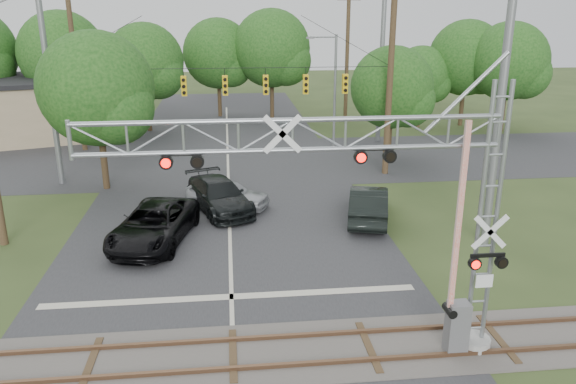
{
  "coord_description": "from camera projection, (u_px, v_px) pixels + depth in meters",
  "views": [
    {
      "loc": [
        0.07,
        -12.0,
        9.55
      ],
      "look_at": [
        2.2,
        7.5,
        3.13
      ],
      "focal_mm": 35.0,
      "sensor_mm": 36.0,
      "label": 1
    }
  ],
  "objects": [
    {
      "name": "crossing_gantry",
      "position": [
        370.0,
        197.0,
        14.73
      ],
      "size": [
        11.39,
        1.0,
        7.85
      ],
      "color": "#979691",
      "rests_on": "ground"
    },
    {
      "name": "car_dark",
      "position": [
        219.0,
        195.0,
        27.69
      ],
      "size": [
        3.9,
        5.79,
        1.56
      ],
      "primitive_type": "imported",
      "rotation": [
        0.0,
        0.0,
        0.35
      ],
      "color": "black",
      "rests_on": "ground"
    },
    {
      "name": "traffic_signal_span",
      "position": [
        241.0,
        81.0,
        31.52
      ],
      "size": [
        19.34,
        0.36,
        11.5
      ],
      "color": "slate",
      "rests_on": "ground"
    },
    {
      "name": "streetlight",
      "position": [
        333.0,
        87.0,
        38.61
      ],
      "size": [
        2.11,
        0.22,
        7.93
      ],
      "color": "slate",
      "rests_on": "ground"
    },
    {
      "name": "road_cross",
      "position": [
        228.0,
        161.0,
        36.98
      ],
      "size": [
        90.0,
        12.0,
        0.02
      ],
      "primitive_type": "cube",
      "color": "#2B2B2E",
      "rests_on": "ground"
    },
    {
      "name": "pickup_black",
      "position": [
        154.0,
        224.0,
        23.88
      ],
      "size": [
        3.89,
        6.28,
        1.62
      ],
      "primitive_type": "imported",
      "rotation": [
        0.0,
        0.0,
        -0.22
      ],
      "color": "black",
      "rests_on": "ground"
    },
    {
      "name": "suv_dark",
      "position": [
        368.0,
        203.0,
        26.44
      ],
      "size": [
        2.92,
        5.23,
        1.63
      ],
      "primitive_type": "imported",
      "rotation": [
        0.0,
        0.0,
        2.89
      ],
      "color": "black",
      "rests_on": "ground"
    },
    {
      "name": "road_main",
      "position": [
        230.0,
        245.0,
        23.75
      ],
      "size": [
        14.0,
        90.0,
        0.02
      ],
      "primitive_type": "cube",
      "color": "#2B2B2E",
      "rests_on": "ground"
    },
    {
      "name": "utility_poles",
      "position": [
        271.0,
        72.0,
        34.53
      ],
      "size": [
        23.38,
        28.74,
        12.29
      ],
      "color": "#422D1E",
      "rests_on": "ground"
    },
    {
      "name": "treeline",
      "position": [
        210.0,
        60.0,
        43.91
      ],
      "size": [
        51.86,
        27.78,
        9.85
      ],
      "color": "#3B2C1B",
      "rests_on": "ground"
    },
    {
      "name": "sedan_silver",
      "position": [
        228.0,
        194.0,
        28.08
      ],
      "size": [
        4.51,
        3.19,
        1.42
      ],
      "primitive_type": "imported",
      "rotation": [
        0.0,
        0.0,
        1.17
      ],
      "color": "gray",
      "rests_on": "ground"
    },
    {
      "name": "railroad_track",
      "position": [
        233.0,
        355.0,
        16.19
      ],
      "size": [
        90.0,
        3.2,
        0.17
      ],
      "color": "#504B45",
      "rests_on": "ground"
    }
  ]
}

